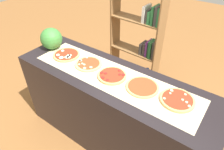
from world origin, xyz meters
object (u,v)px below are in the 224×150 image
(pizza_mozzarella_0, at_px, (66,55))
(bookshelf, at_px, (142,39))
(pizza_plain_3, at_px, (142,87))
(watermelon, at_px, (51,39))
(pizza_mushroom_1, at_px, (88,64))
(pizza_pepperoni_2, at_px, (112,75))
(pizza_mushroom_4, at_px, (177,100))

(pizza_mozzarella_0, bearing_deg, bookshelf, 75.49)
(pizza_plain_3, height_order, watermelon, watermelon)
(watermelon, bearing_deg, pizza_mozzarella_0, -6.46)
(pizza_mushroom_1, bearing_deg, watermelon, 178.02)
(pizza_pepperoni_2, bearing_deg, bookshelf, 105.00)
(watermelon, height_order, bookshelf, bookshelf)
(pizza_mozzarella_0, height_order, pizza_pepperoni_2, pizza_pepperoni_2)
(watermelon, bearing_deg, pizza_mushroom_4, 0.35)
(pizza_mozzarella_0, height_order, bookshelf, bookshelf)
(pizza_plain_3, bearing_deg, bookshelf, 118.47)
(pizza_mushroom_1, xyz_separation_m, pizza_mushroom_4, (0.93, 0.03, 0.00))
(pizza_mushroom_1, distance_m, pizza_plain_3, 0.62)
(pizza_mushroom_4, xyz_separation_m, bookshelf, (-0.94, 1.13, -0.20))
(pizza_mozzarella_0, bearing_deg, pizza_mushroom_1, 1.66)
(pizza_mushroom_1, relative_size, pizza_pepperoni_2, 1.01)
(bookshelf, bearing_deg, pizza_mushroom_4, -50.42)
(pizza_pepperoni_2, distance_m, pizza_mushroom_4, 0.62)
(pizza_mushroom_1, relative_size, pizza_mushroom_4, 0.98)
(pizza_pepperoni_2, xyz_separation_m, pizza_plain_3, (0.31, 0.03, -0.00))
(pizza_pepperoni_2, relative_size, watermelon, 1.13)
(pizza_mushroom_1, relative_size, pizza_plain_3, 0.95)
(pizza_mushroom_4, distance_m, bookshelf, 1.49)
(pizza_plain_3, distance_m, pizza_mushroom_4, 0.31)
(pizza_mushroom_1, xyz_separation_m, bookshelf, (-0.01, 1.16, -0.20))
(pizza_pepperoni_2, xyz_separation_m, pizza_mushroom_4, (0.62, 0.05, 0.00))
(pizza_mushroom_4, xyz_separation_m, watermelon, (-1.49, -0.01, 0.11))
(pizza_pepperoni_2, bearing_deg, pizza_mushroom_4, 4.40)
(pizza_mushroom_4, height_order, bookshelf, bookshelf)
(pizza_mushroom_1, xyz_separation_m, watermelon, (-0.56, 0.02, 0.11))
(pizza_mozzarella_0, height_order, watermelon, watermelon)
(pizza_plain_3, bearing_deg, pizza_mushroom_1, -179.44)
(pizza_plain_3, height_order, pizza_mushroom_4, pizza_mushroom_4)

